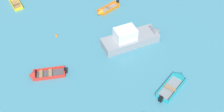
% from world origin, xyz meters
% --- Properties ---
extents(motor_launch_grey_cluster_inner, '(6.93, 3.75, 2.50)m').
position_xyz_m(motor_launch_grey_cluster_inner, '(2.61, 24.86, 0.68)').
color(motor_launch_grey_cluster_inner, gray).
rests_on(motor_launch_grey_cluster_inner, ground_plane).
extents(rowboat_red_outer_left, '(3.63, 1.31, 1.08)m').
position_xyz_m(rowboat_red_outer_left, '(-7.03, 21.39, 0.17)').
color(rowboat_red_outer_left, '#4C4C51').
rests_on(rowboat_red_outer_left, ground_plane).
extents(rowboat_turquoise_back_row_center, '(3.59, 3.53, 1.18)m').
position_xyz_m(rowboat_turquoise_back_row_center, '(5.48, 19.03, 0.16)').
color(rowboat_turquoise_back_row_center, gray).
rests_on(rowboat_turquoise_back_row_center, ground_plane).
extents(rowboat_orange_cluster_outer, '(3.16, 2.61, 0.91)m').
position_xyz_m(rowboat_orange_cluster_outer, '(0.07, 30.48, 0.18)').
color(rowboat_orange_cluster_outer, gray).
rests_on(rowboat_orange_cluster_outer, ground_plane).
extents(rowboat_yellow_far_left, '(2.06, 3.12, 0.94)m').
position_xyz_m(rowboat_yellow_far_left, '(-10.80, 34.08, 0.15)').
color(rowboat_yellow_far_left, '#99754C').
rests_on(rowboat_yellow_far_left, ground_plane).
extents(mooring_buoy_between_boats_right, '(0.35, 0.35, 0.35)m').
position_xyz_m(mooring_buoy_between_boats_right, '(-5.55, 26.93, 0.00)').
color(mooring_buoy_between_boats_right, orange).
rests_on(mooring_buoy_between_boats_right, ground_plane).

